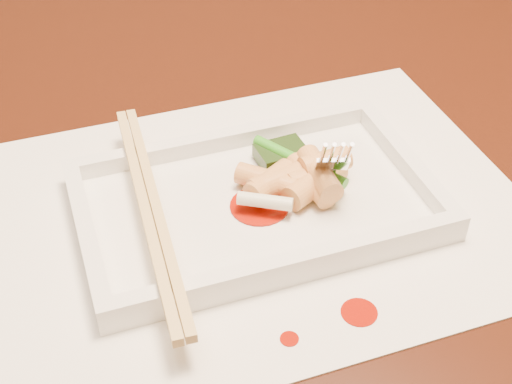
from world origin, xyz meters
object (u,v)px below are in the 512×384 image
object	(u,v)px
plate_base	(256,206)
fork	(340,88)
placemat	(256,211)
chopstick_a	(145,209)
table	(169,194)

from	to	relation	value
plate_base	fork	bearing A→B (deg)	14.42
placemat	chopstick_a	size ratio (longest dim) A/B	1.66
placemat	table	bearing A→B (deg)	102.72
chopstick_a	fork	size ratio (longest dim) A/B	1.72
placemat	fork	size ratio (longest dim) A/B	2.86
table	placemat	size ratio (longest dim) A/B	3.50
placemat	chopstick_a	bearing A→B (deg)	180.00
table	plate_base	distance (m)	0.20
chopstick_a	fork	bearing A→B (deg)	6.75
placemat	chopstick_a	xyz separation A→B (m)	(-0.08, 0.00, 0.03)
placemat	chopstick_a	world-z (taller)	chopstick_a
chopstick_a	fork	xyz separation A→B (m)	(0.15, 0.02, 0.06)
plate_base	chopstick_a	size ratio (longest dim) A/B	1.08
table	fork	bearing A→B (deg)	-53.17
chopstick_a	plate_base	bearing A→B (deg)	0.00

